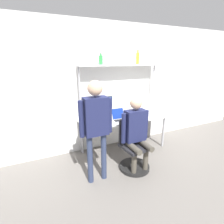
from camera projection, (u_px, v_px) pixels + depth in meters
ground_plane at (131, 156)px, 3.68m from camera, size 12.00×12.00×0.00m
wall_back at (116, 87)px, 3.91m from camera, size 8.00×0.06×2.70m
desk at (124, 121)px, 3.79m from camera, size 1.90×0.67×0.74m
shelf_unit at (120, 79)px, 3.71m from camera, size 1.81×0.24×1.85m
monitor at (101, 106)px, 3.66m from camera, size 0.51×0.17×0.47m
laptop at (119, 117)px, 3.64m from camera, size 0.30×0.25×0.24m
cell_phone at (131, 119)px, 3.69m from camera, size 0.07×0.15×0.01m
office_chair at (133, 154)px, 3.22m from camera, size 0.56×0.56×0.93m
person_seated at (136, 129)px, 3.03m from camera, size 0.53×0.47×1.36m
person_standing at (96, 120)px, 2.66m from camera, size 0.53×0.23×1.67m
bottle_green at (101, 60)px, 3.43m from camera, size 0.08×0.08×0.22m
bottle_amber at (138, 58)px, 3.76m from camera, size 0.07×0.07×0.30m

